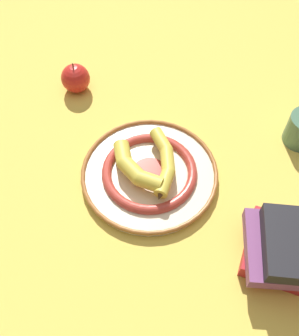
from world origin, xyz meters
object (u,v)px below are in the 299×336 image
at_px(banana_b, 165,162).
at_px(apple, 76,78).
at_px(banana_a, 133,167).
at_px(decorative_bowl, 150,173).

xyz_separation_m(banana_b, apple, (0.32, 0.19, -0.01)).
distance_m(banana_b, apple, 0.37).
xyz_separation_m(banana_a, apple, (0.33, 0.11, -0.01)).
bearing_deg(banana_b, banana_a, 100.04).
bearing_deg(decorative_bowl, banana_a, 92.89).
height_order(decorative_bowl, banana_a, banana_a).
relative_size(banana_a, apple, 1.80).
bearing_deg(banana_b, decorative_bowl, 100.26).
height_order(banana_a, apple, apple).
bearing_deg(apple, banana_b, -150.19).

